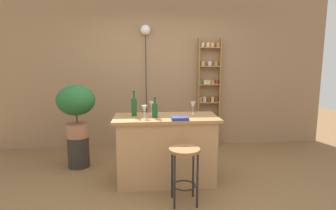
% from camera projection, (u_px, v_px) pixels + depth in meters
% --- Properties ---
extents(ground, '(12.00, 12.00, 0.00)m').
position_uv_depth(ground, '(168.00, 191.00, 3.45)').
color(ground, brown).
extents(back_wall, '(6.40, 0.10, 2.80)m').
position_uv_depth(back_wall, '(159.00, 73.00, 5.15)').
color(back_wall, '#997551').
rests_on(back_wall, ground).
extents(kitchen_counter, '(1.36, 0.63, 0.90)m').
position_uv_depth(kitchen_counter, '(166.00, 149.00, 3.68)').
color(kitchen_counter, tan).
rests_on(kitchen_counter, ground).
extents(bar_stool, '(0.35, 0.35, 0.65)m').
position_uv_depth(bar_stool, '(184.00, 162.00, 3.11)').
color(bar_stool, black).
rests_on(bar_stool, ground).
extents(spice_shelf, '(0.42, 0.12, 2.03)m').
position_uv_depth(spice_shelf, '(209.00, 92.00, 5.16)').
color(spice_shelf, '#9E7042').
rests_on(spice_shelf, ground).
extents(plant_stool, '(0.32, 0.32, 0.47)m').
position_uv_depth(plant_stool, '(79.00, 152.00, 4.22)').
color(plant_stool, '#2D2823').
rests_on(plant_stool, ground).
extents(potted_plant, '(0.57, 0.51, 0.79)m').
position_uv_depth(potted_plant, '(76.00, 105.00, 4.11)').
color(potted_plant, '#A86B4C').
rests_on(potted_plant, plant_stool).
extents(bottle_wine_red, '(0.07, 0.07, 0.33)m').
position_uv_depth(bottle_wine_red, '(134.00, 106.00, 3.63)').
color(bottle_wine_red, '#194C23').
rests_on(bottle_wine_red, kitchen_counter).
extents(bottle_olive_oil, '(0.07, 0.07, 0.26)m').
position_uv_depth(bottle_olive_oil, '(155.00, 110.00, 3.53)').
color(bottle_olive_oil, '#194C23').
rests_on(bottle_olive_oil, kitchen_counter).
extents(wine_glass_left, '(0.07, 0.07, 0.16)m').
position_uv_depth(wine_glass_left, '(193.00, 105.00, 3.78)').
color(wine_glass_left, silver).
rests_on(wine_glass_left, kitchen_counter).
extents(wine_glass_center, '(0.07, 0.07, 0.16)m').
position_uv_depth(wine_glass_center, '(144.00, 109.00, 3.49)').
color(wine_glass_center, silver).
rests_on(wine_glass_center, kitchen_counter).
extents(wine_glass_right, '(0.07, 0.07, 0.16)m').
position_uv_depth(wine_glass_right, '(152.00, 105.00, 3.80)').
color(wine_glass_right, silver).
rests_on(wine_glass_right, kitchen_counter).
extents(cookbook, '(0.21, 0.15, 0.03)m').
position_uv_depth(cookbook, '(180.00, 118.00, 3.40)').
color(cookbook, navy).
rests_on(cookbook, kitchen_counter).
extents(pendant_globe_light, '(0.18, 0.18, 2.25)m').
position_uv_depth(pendant_globe_light, '(145.00, 33.00, 4.91)').
color(pendant_globe_light, black).
rests_on(pendant_globe_light, ground).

